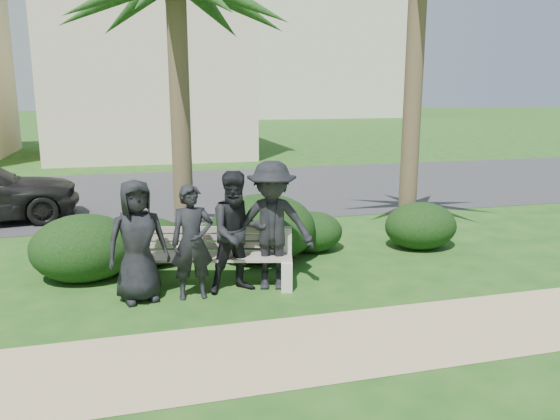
# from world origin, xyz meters

# --- Properties ---
(ground) EXTENTS (160.00, 160.00, 0.00)m
(ground) POSITION_xyz_m (0.00, 0.00, 0.00)
(ground) COLOR #194C15
(ground) RESTS_ON ground
(footpath) EXTENTS (30.00, 1.60, 0.01)m
(footpath) POSITION_xyz_m (0.00, -1.80, 0.00)
(footpath) COLOR tan
(footpath) RESTS_ON ground
(asphalt_street) EXTENTS (160.00, 8.00, 0.01)m
(asphalt_street) POSITION_xyz_m (0.00, 8.00, 0.00)
(asphalt_street) COLOR #2D2D30
(asphalt_street) RESTS_ON ground
(stucco_bldg_right) EXTENTS (8.40, 8.40, 7.30)m
(stucco_bldg_right) POSITION_xyz_m (-1.00, 18.00, 3.66)
(stucco_bldg_right) COLOR beige
(stucco_bldg_right) RESTS_ON ground
(park_bench) EXTENTS (2.40, 1.09, 0.80)m
(park_bench) POSITION_xyz_m (-0.84, 0.37, 0.36)
(park_bench) COLOR gray
(park_bench) RESTS_ON ground
(man_a) EXTENTS (0.88, 0.68, 1.61)m
(man_a) POSITION_xyz_m (-1.82, 0.08, 0.81)
(man_a) COLOR black
(man_a) RESTS_ON ground
(man_b) EXTENTS (0.56, 0.37, 1.53)m
(man_b) POSITION_xyz_m (-1.12, -0.01, 0.76)
(man_b) COLOR black
(man_b) RESTS_ON ground
(man_c) EXTENTS (0.88, 0.72, 1.67)m
(man_c) POSITION_xyz_m (-0.50, 0.08, 0.84)
(man_c) COLOR black
(man_c) RESTS_ON ground
(man_d) EXTENTS (1.29, 0.94, 1.79)m
(man_d) POSITION_xyz_m (-0.02, 0.08, 0.90)
(man_d) COLOR black
(man_d) RESTS_ON ground
(hedge_a) EXTENTS (1.21, 1.00, 0.79)m
(hedge_a) POSITION_xyz_m (-2.82, 1.62, 0.39)
(hedge_a) COLOR black
(hedge_a) RESTS_ON ground
(hedge_b) EXTENTS (1.52, 1.26, 0.99)m
(hedge_b) POSITION_xyz_m (-2.58, 1.18, 0.50)
(hedge_b) COLOR black
(hedge_b) RESTS_ON ground
(hedge_c) EXTENTS (1.12, 0.93, 0.73)m
(hedge_c) POSITION_xyz_m (-0.33, 1.65, 0.37)
(hedge_c) COLOR black
(hedge_c) RESTS_ON ground
(hedge_d) EXTENTS (1.72, 1.42, 1.12)m
(hedge_d) POSITION_xyz_m (0.17, 1.40, 0.56)
(hedge_d) COLOR black
(hedge_d) RESTS_ON ground
(hedge_e) EXTENTS (1.08, 0.89, 0.71)m
(hedge_e) POSITION_xyz_m (1.09, 1.68, 0.35)
(hedge_e) COLOR black
(hedge_e) RESTS_ON ground
(hedge_f) EXTENTS (1.28, 1.06, 0.84)m
(hedge_f) POSITION_xyz_m (3.01, 1.36, 0.42)
(hedge_f) COLOR black
(hedge_f) RESTS_ON ground
(hedge_extra) EXTENTS (1.21, 1.00, 0.79)m
(hedge_extra) POSITION_xyz_m (-1.68, 1.62, 0.39)
(hedge_extra) COLOR black
(hedge_extra) RESTS_ON ground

